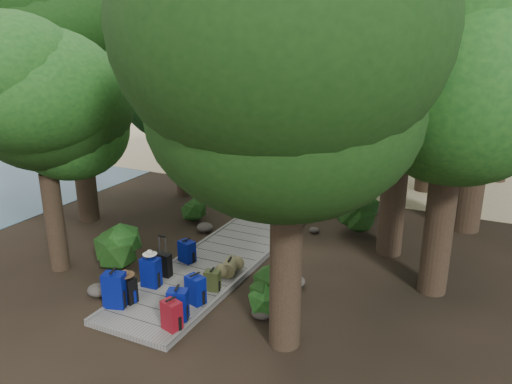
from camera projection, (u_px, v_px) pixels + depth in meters
The scene contains 50 objects.
ground at pixel (243, 244), 13.88m from camera, with size 120.00×120.00×0.00m, color black.
sand_beach at pixel (376, 139), 27.58m from camera, with size 40.00×22.00×0.02m, color tan.
water_bay at pixel (69, 93), 48.60m from camera, with size 50.00×60.00×0.02m, color #2B4959.
distant_hill at pixel (149, 73), 71.64m from camera, with size 32.00×16.00×12.00m, color black.
boardwalk at pixel (258, 230), 14.72m from camera, with size 2.00×12.00×0.12m, color slate.
backpack_left_a at pixel (115, 288), 10.39m from camera, with size 0.45×0.31×0.84m, color navy, non-canonical shape.
backpack_left_b at pixel (128, 288), 10.60m from camera, with size 0.34×0.24×0.63m, color black, non-canonical shape.
backpack_left_c at pixel (151, 271), 11.25m from camera, with size 0.41×0.29×0.75m, color navy, non-canonical shape.
backpack_left_d at pixel (187, 250), 12.48m from camera, with size 0.39×0.28×0.60m, color navy, non-canonical shape.
backpack_right_a at pixel (172, 314), 9.60m from camera, with size 0.37×0.26×0.67m, color maroon, non-canonical shape.
backpack_right_b at pixel (178, 303), 9.94m from camera, with size 0.40×0.28×0.71m, color navy, non-canonical shape.
backpack_right_c at pixel (195, 288), 10.55m from camera, with size 0.40×0.28×0.68m, color navy, non-canonical shape.
backpack_right_d at pixel (212, 279), 11.10m from camera, with size 0.33×0.24×0.51m, color #353C1C, non-canonical shape.
duffel_right_khaki at pixel (230, 267), 11.87m from camera, with size 0.36×0.53×0.36m, color brown, non-canonical shape.
suitcase_on_boardwalk at pixel (164, 265), 11.74m from camera, with size 0.37×0.20×0.57m, color black, non-canonical shape.
lone_suitcase_on_sand at pixel (339, 169), 20.38m from camera, with size 0.37×0.21×0.59m, color black, non-canonical shape.
hat_brown at pixel (125, 273), 10.48m from camera, with size 0.39×0.39×0.12m, color #51351E, non-canonical shape.
hat_white at pixel (150, 252), 11.17m from camera, with size 0.32×0.32×0.11m, color silver, non-canonical shape.
kayak at pixel (283, 151), 23.90m from camera, with size 0.71×3.26×0.33m, color #A31F0E.
sun_lounger at pixel (421, 166), 20.84m from camera, with size 0.54×1.69×0.54m, color silver, non-canonical shape.
tree_right_a at pixel (289, 123), 8.18m from camera, with size 5.04×5.04×8.40m, color black, non-canonical shape.
tree_right_b at pixel (455, 93), 10.02m from camera, with size 5.00×5.00×8.93m, color black, non-canonical shape.
tree_right_c at pixel (404, 72), 11.91m from camera, with size 5.47×5.47×9.46m, color black, non-canonical shape.
tree_right_d at pixel (493, 15), 13.10m from camera, with size 6.61×6.61×12.13m, color black, non-canonical shape.
tree_right_e at pixel (437, 58), 17.12m from camera, with size 5.32×5.32×9.58m, color black, non-canonical shape.
tree_left_a at pixel (44, 141), 11.48m from camera, with size 3.88×3.88×6.47m, color black, non-canonical shape.
tree_left_b at pixel (74, 74), 14.38m from camera, with size 4.97×4.97×8.94m, color black, non-canonical shape.
tree_left_c at pixel (179, 94), 17.07m from camera, with size 4.14×4.14×7.20m, color black, non-canonical shape.
tree_back_a at pixel (353, 59), 26.16m from camera, with size 4.97×4.97×8.60m, color black, non-canonical shape.
tree_back_b at pixel (423, 40), 25.26m from camera, with size 5.86×5.86×10.47m, color black, non-canonical shape.
tree_back_c at pixel (494, 58), 23.96m from camera, with size 4.92×4.92×8.85m, color black, non-canonical shape.
tree_back_d at pixel (275, 62), 27.21m from camera, with size 4.89×4.89×8.15m, color black, non-canonical shape.
palm_right_a at pixel (414, 103), 16.26m from camera, with size 4.02×4.02×6.86m, color #134513, non-canonical shape.
palm_right_b at pixel (485, 58), 19.98m from camera, with size 4.81×4.81×9.29m, color #134513, non-canonical shape.
palm_right_c at pixel (422, 81), 22.08m from camera, with size 4.49×4.49×7.15m, color #134513, non-canonical shape.
palm_left_a at pixel (214, 87), 20.87m from camera, with size 4.32×4.32×6.88m, color #134513, non-canonical shape.
rock_left_a at pixel (98, 290), 11.12m from camera, with size 0.50×0.45×0.28m, color #4C473F, non-canonical shape.
rock_left_b at pixel (114, 249), 13.34m from camera, with size 0.31×0.28×0.17m, color #4C473F, non-canonical shape.
rock_left_c at pixel (205, 227), 14.71m from camera, with size 0.50×0.45×0.27m, color #4C473F, non-canonical shape.
rock_left_d at pixel (230, 198), 17.53m from camera, with size 0.26×0.23×0.14m, color #4C473F, non-canonical shape.
rock_right_a at pixel (262, 313), 10.26m from camera, with size 0.44×0.39×0.24m, color #4C473F, non-canonical shape.
rock_right_b at pixel (295, 281), 11.54m from camera, with size 0.47×0.42×0.26m, color #4C473F, non-canonical shape.
rock_right_c at pixel (314, 230), 14.66m from camera, with size 0.30×0.27×0.16m, color #4C473F, non-canonical shape.
rock_right_d at pixel (386, 211), 15.95m from camera, with size 0.60×0.54×0.33m, color #4C473F, non-canonical shape.
shrub_left_a at pixel (116, 245), 12.41m from camera, with size 1.25×1.25×1.13m, color #144516, non-canonical shape.
shrub_left_b at pixel (199, 209), 15.46m from camera, with size 0.86×0.86×0.78m, color #144516, non-canonical shape.
shrub_left_c at pixel (224, 179), 18.35m from camera, with size 1.09×1.09×0.98m, color #144516, non-canonical shape.
shrub_right_a at pixel (274, 294), 10.42m from camera, with size 0.93×0.93×0.83m, color #144516, non-canonical shape.
shrub_right_b at pixel (359, 212), 14.46m from camera, with size 1.43×1.43×1.29m, color #144516, non-canonical shape.
shrub_right_c at pixel (370, 185), 17.80m from camera, with size 0.92×0.92×0.83m, color #144516, non-canonical shape.
Camera 1 is at (5.91, -11.33, 5.62)m, focal length 35.00 mm.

